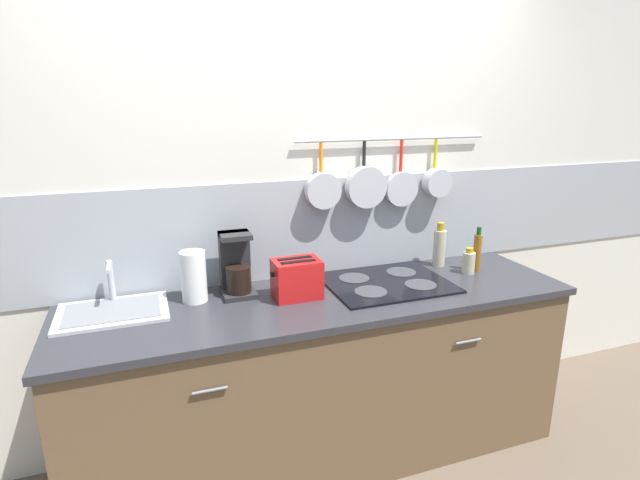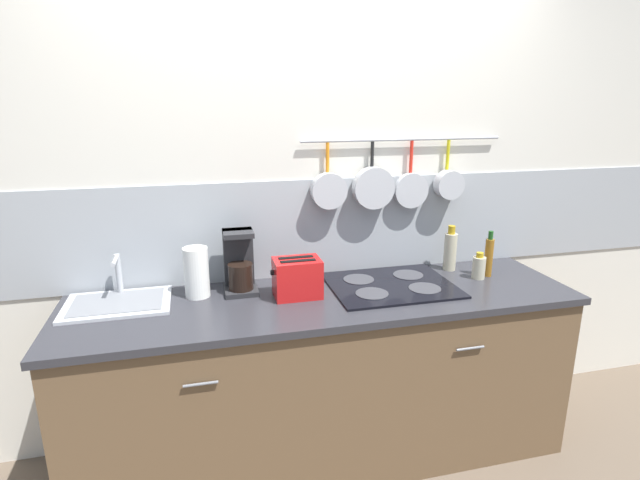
% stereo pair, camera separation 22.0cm
% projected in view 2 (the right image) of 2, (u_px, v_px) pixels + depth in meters
% --- Properties ---
extents(ground_plane, '(12.00, 12.00, 0.00)m').
position_uv_depth(ground_plane, '(325.00, 452.00, 2.64)').
color(ground_plane, brown).
extents(wall_back, '(7.20, 0.16, 2.60)m').
position_uv_depth(wall_back, '(309.00, 204.00, 2.64)').
color(wall_back, silver).
rests_on(wall_back, ground_plane).
extents(cabinet_base, '(2.43, 0.63, 0.85)m').
position_uv_depth(cabinet_base, '(325.00, 382.00, 2.53)').
color(cabinet_base, brown).
rests_on(cabinet_base, ground_plane).
extents(countertop, '(2.47, 0.65, 0.03)m').
position_uv_depth(countertop, '(326.00, 300.00, 2.41)').
color(countertop, '#2D2D33').
rests_on(countertop, cabinet_base).
extents(sink_basin, '(0.47, 0.33, 0.21)m').
position_uv_depth(sink_basin, '(118.00, 301.00, 2.31)').
color(sink_basin, '#B7BABF').
rests_on(sink_basin, countertop).
extents(paper_towel_roll, '(0.12, 0.12, 0.24)m').
position_uv_depth(paper_towel_roll, '(196.00, 272.00, 2.38)').
color(paper_towel_roll, white).
rests_on(paper_towel_roll, countertop).
extents(coffee_maker, '(0.16, 0.19, 0.31)m').
position_uv_depth(coffee_maker, '(239.00, 266.00, 2.46)').
color(coffee_maker, '#262628').
rests_on(coffee_maker, countertop).
extents(toaster, '(0.24, 0.16, 0.19)m').
position_uv_depth(toaster, '(297.00, 278.00, 2.39)').
color(toaster, red).
rests_on(toaster, countertop).
extents(cooktop, '(0.62, 0.51, 0.01)m').
position_uv_depth(cooktop, '(391.00, 285.00, 2.54)').
color(cooktop, black).
rests_on(cooktop, countertop).
extents(bottle_dish_soap, '(0.07, 0.07, 0.25)m').
position_uv_depth(bottle_dish_soap, '(450.00, 250.00, 2.76)').
color(bottle_dish_soap, '#BFB799').
rests_on(bottle_dish_soap, countertop).
extents(bottle_olive_oil, '(0.07, 0.07, 0.14)m').
position_uv_depth(bottle_olive_oil, '(479.00, 267.00, 2.63)').
color(bottle_olive_oil, '#BFB799').
rests_on(bottle_olive_oil, countertop).
extents(bottle_sesame_oil, '(0.04, 0.04, 0.25)m').
position_uv_depth(bottle_sesame_oil, '(489.00, 256.00, 2.66)').
color(bottle_sesame_oil, '#8C5919').
rests_on(bottle_sesame_oil, countertop).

